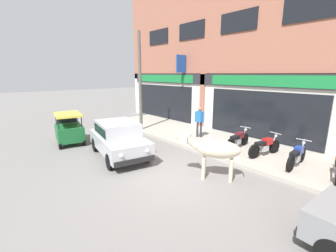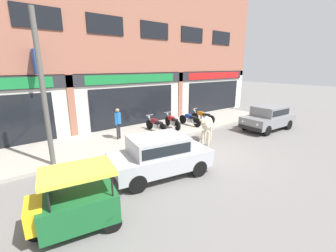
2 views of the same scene
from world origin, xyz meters
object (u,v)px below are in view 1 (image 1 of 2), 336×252
at_px(auto_rickshaw, 69,130).
at_px(motorcycle_1, 265,146).
at_px(cow, 215,149).
at_px(motorcycle_0, 238,140).
at_px(car_0, 118,137).
at_px(utility_pole, 140,82).
at_px(pedestrian, 199,119).
at_px(motorcycle_2, 297,156).

distance_m(auto_rickshaw, motorcycle_1, 9.05).
xyz_separation_m(cow, motorcycle_0, (-1.01, 2.99, -0.49)).
distance_m(cow, car_0, 4.15).
xyz_separation_m(car_0, motorcycle_1, (4.14, 4.33, -0.30)).
distance_m(motorcycle_0, utility_pole, 6.37).
bearing_deg(cow, motorcycle_1, 85.77).
bearing_deg(car_0, pedestrian, 82.56).
xyz_separation_m(cow, auto_rickshaw, (-7.11, -2.32, -0.35)).
bearing_deg(auto_rickshaw, utility_pole, 85.24).
xyz_separation_m(cow, motorcycle_2, (1.50, 2.78, -0.49)).
bearing_deg(pedestrian, utility_pole, -158.92).
bearing_deg(motorcycle_1, car_0, -133.75).
xyz_separation_m(motorcycle_2, pedestrian, (-4.85, 0.26, 0.60)).
distance_m(auto_rickshaw, pedestrian, 6.57).
xyz_separation_m(pedestrian, utility_pole, (-3.42, -1.32, 1.80)).
relative_size(cow, car_0, 0.49).
bearing_deg(motorcycle_0, motorcycle_1, -0.15).
bearing_deg(utility_pole, cow, -14.28).
bearing_deg(car_0, motorcycle_0, 56.11).
height_order(motorcycle_2, utility_pole, utility_pole).
bearing_deg(pedestrian, motorcycle_2, -3.06).
xyz_separation_m(car_0, motorcycle_0, (2.91, 4.33, -0.30)).
height_order(car_0, utility_pole, utility_pole).
bearing_deg(cow, motorcycle_2, 61.76).
bearing_deg(car_0, cow, 18.90).
height_order(cow, auto_rickshaw, cow).
bearing_deg(pedestrian, car_0, -97.44).
relative_size(car_0, motorcycle_2, 2.09).
distance_m(cow, motorcycle_2, 3.20).
distance_m(motorcycle_1, utility_pole, 7.50).
relative_size(cow, motorcycle_1, 1.04).
height_order(auto_rickshaw, motorcycle_0, auto_rickshaw).
relative_size(motorcycle_1, motorcycle_2, 0.99).
bearing_deg(motorcycle_1, auto_rickshaw, -144.10).
xyz_separation_m(auto_rickshaw, utility_pole, (0.34, 4.05, 2.26)).
bearing_deg(utility_pole, auto_rickshaw, -94.76).
bearing_deg(utility_pole, motorcycle_1, 10.22).
bearing_deg(motorcycle_1, pedestrian, 179.06).
xyz_separation_m(motorcycle_0, pedestrian, (-2.34, 0.06, 0.60)).
height_order(cow, motorcycle_2, cow).
xyz_separation_m(motorcycle_0, motorcycle_1, (1.23, -0.00, 0.00)).
bearing_deg(pedestrian, motorcycle_0, -1.36).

